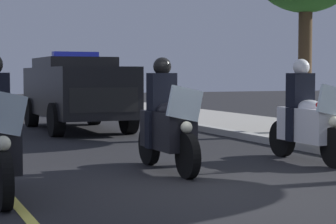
{
  "coord_description": "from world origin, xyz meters",
  "views": [
    {
      "loc": [
        7.0,
        -3.62,
        1.46
      ],
      "look_at": [
        -1.59,
        0.0,
        0.9
      ],
      "focal_mm": 67.22,
      "sensor_mm": 36.0,
      "label": 1
    }
  ],
  "objects_px": {
    "police_motorcycle_lead_right": "(167,125)",
    "cyclist_background": "(78,92)",
    "police_motorcycle_trailing": "(307,120)",
    "police_suv": "(77,89)"
  },
  "relations": [
    {
      "from": "police_motorcycle_lead_right",
      "to": "police_motorcycle_trailing",
      "type": "relative_size",
      "value": 1.0
    },
    {
      "from": "police_motorcycle_trailing",
      "to": "police_suv",
      "type": "xyz_separation_m",
      "value": [
        -7.37,
        -2.0,
        0.37
      ]
    },
    {
      "from": "police_suv",
      "to": "cyclist_background",
      "type": "relative_size",
      "value": 2.79
    },
    {
      "from": "police_motorcycle_trailing",
      "to": "police_suv",
      "type": "relative_size",
      "value": 0.44
    },
    {
      "from": "police_motorcycle_lead_right",
      "to": "police_suv",
      "type": "bearing_deg",
      "value": 175.84
    },
    {
      "from": "police_suv",
      "to": "police_motorcycle_trailing",
      "type": "bearing_deg",
      "value": 15.18
    },
    {
      "from": "police_suv",
      "to": "police_motorcycle_lead_right",
      "type": "bearing_deg",
      "value": -4.16
    },
    {
      "from": "police_motorcycle_trailing",
      "to": "cyclist_background",
      "type": "distance_m",
      "value": 13.07
    },
    {
      "from": "police_motorcycle_lead_right",
      "to": "cyclist_background",
      "type": "bearing_deg",
      "value": 170.97
    },
    {
      "from": "police_motorcycle_trailing",
      "to": "cyclist_background",
      "type": "relative_size",
      "value": 1.22
    }
  ]
}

